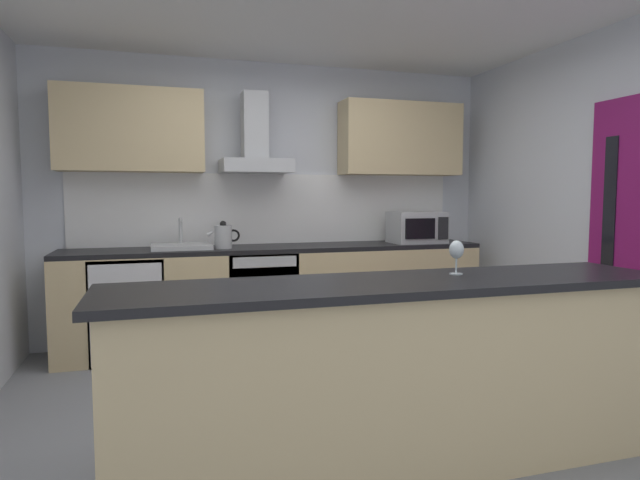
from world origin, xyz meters
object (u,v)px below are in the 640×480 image
refrigerator (128,307)px  sink (182,246)px  oven (259,296)px  kettle (223,236)px  microwave (417,227)px  range_hood (255,148)px  wine_glass (456,251)px

refrigerator → sink: size_ratio=1.70×
oven → sink: bearing=179.1°
refrigerator → sink: 0.67m
sink → kettle: sink is taller
refrigerator → microwave: (2.65, -0.03, 0.62)m
range_hood → kettle: bearing=-152.6°
oven → microwave: bearing=-1.0°
sink → range_hood: (0.67, 0.12, 0.86)m
microwave → wine_glass: 2.42m
sink → wine_glass: sink is taller
oven → range_hood: range_hood is taller
oven → wine_glass: 2.43m
wine_glass → refrigerator: bearing=127.4°
microwave → wine_glass: bearing=-112.3°
microwave → range_hood: bearing=174.2°
kettle → range_hood: size_ratio=0.40×
microwave → kettle: 1.86m
refrigerator → range_hood: size_ratio=1.18×
kettle → wine_glass: kettle is taller
sink → kettle: size_ratio=1.73×
microwave → kettle: (-1.86, -0.01, -0.04)m
microwave → sink: (-2.21, 0.04, -0.12)m
microwave → wine_glass: size_ratio=2.81×
sink → refrigerator: bearing=-178.2°
range_hood → wine_glass: range_hood is taller
kettle → range_hood: range_hood is taller
refrigerator → kettle: (0.79, -0.03, 0.58)m
microwave → range_hood: range_hood is taller
range_hood → sink: bearing=-169.9°
refrigerator → kettle: size_ratio=2.94×
refrigerator → kettle: bearing=-2.2°
refrigerator → range_hood: range_hood is taller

